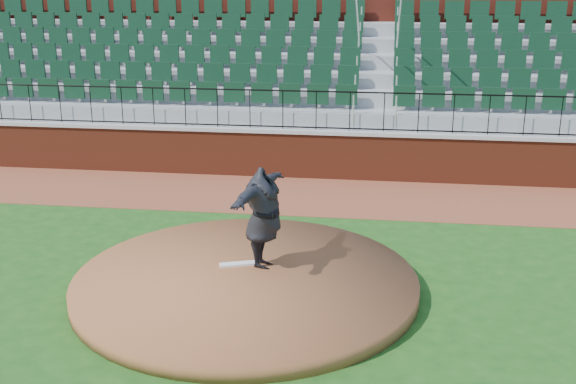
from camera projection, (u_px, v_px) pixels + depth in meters
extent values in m
plane|color=#1C4C15|center=(277.00, 289.00, 12.37)|extent=(90.00, 90.00, 0.00)
cube|color=brown|center=(309.00, 195.00, 17.47)|extent=(34.00, 3.20, 0.01)
cube|color=maroon|center=(316.00, 155.00, 18.81)|extent=(34.00, 0.35, 1.20)
cube|color=#B7B7B7|center=(316.00, 131.00, 18.61)|extent=(34.00, 0.45, 0.10)
cube|color=maroon|center=(333.00, 50.00, 23.38)|extent=(34.00, 0.50, 5.50)
cylinder|color=brown|center=(246.00, 283.00, 12.30)|extent=(5.94, 5.94, 0.25)
cube|color=white|center=(238.00, 264.00, 12.72)|extent=(0.65, 0.36, 0.04)
imported|color=black|center=(263.00, 218.00, 12.42)|extent=(1.02, 2.33, 1.83)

